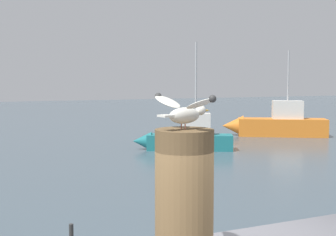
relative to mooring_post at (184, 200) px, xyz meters
name	(u,v)px	position (x,y,z in m)	size (l,w,h in m)	color
mooring_post	(184,200)	(0.00, 0.00, 0.00)	(0.36, 0.36, 0.88)	brown
seagull	(185,111)	(0.00, 0.00, 0.55)	(0.39, 0.54, 0.22)	#C67660
boat_orange	(274,124)	(13.21, 16.53, -1.58)	(5.16, 3.70, 4.47)	orange
boat_teal	(183,138)	(6.88, 14.24, -1.69)	(4.09, 2.60, 4.50)	#1E7075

